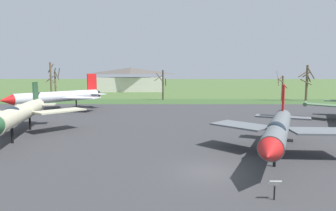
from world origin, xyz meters
name	(u,v)px	position (x,y,z in m)	size (l,w,h in m)	color
ground_plane	(209,173)	(0.00, 0.00, 0.00)	(600.00, 600.00, 0.00)	#425B2D
asphalt_apron	(191,128)	(0.00, 15.23, 0.03)	(78.19, 50.77, 0.05)	#333335
grass_verge_strip	(181,101)	(0.00, 46.62, 0.03)	(138.19, 12.00, 0.06)	#334F28
jet_fighter_front_left	(278,129)	(5.63, 3.43, 2.17)	(10.26, 14.66, 5.30)	#565B60
info_placard_front_left	(275,187)	(2.74, -4.10, 0.70)	(0.59, 0.30, 1.08)	black
jet_fighter_front_right	(58,96)	(-21.12, 29.70, 2.52)	(13.17, 15.69, 6.24)	silver
jet_fighter_rear_center	(20,113)	(-17.31, 10.12, 2.42)	(12.08, 17.48, 5.30)	#B7B293
bare_tree_far_left	(51,80)	(-30.63, 50.36, 4.75)	(2.92, 1.94, 8.87)	brown
bare_tree_left_of_center	(56,84)	(-30.11, 51.58, 3.73)	(2.48, 2.48, 7.64)	brown
bare_tree_center	(163,84)	(-4.27, 50.27, 3.82)	(2.83, 3.76, 7.07)	#42382D
bare_tree_right_of_center	(282,86)	(22.97, 48.11, 3.41)	(2.55, 2.56, 6.91)	brown
bare_tree_far_right	(307,81)	(28.93, 48.83, 4.54)	(3.23, 3.38, 8.17)	brown
visitor_building	(131,80)	(-16.35, 84.35, 4.06)	(23.86, 12.64, 8.33)	beige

